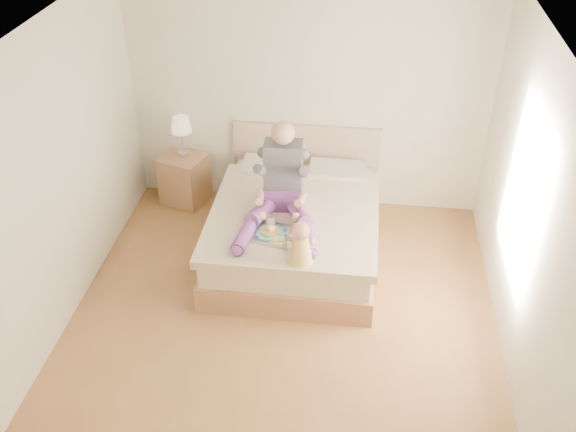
# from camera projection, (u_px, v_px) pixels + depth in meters

# --- Properties ---
(room) EXTENTS (4.02, 4.22, 2.71)m
(room) POSITION_uv_depth(u_px,v_px,m) (292.00, 182.00, 5.25)
(room) COLOR brown
(room) RESTS_ON ground
(bed) EXTENTS (1.70, 2.18, 1.00)m
(bed) POSITION_uv_depth(u_px,v_px,m) (296.00, 225.00, 6.82)
(bed) COLOR #8E6242
(bed) RESTS_ON ground
(nightstand) EXTENTS (0.60, 0.57, 0.60)m
(nightstand) POSITION_uv_depth(u_px,v_px,m) (184.00, 179.00, 7.63)
(nightstand) COLOR #8E6242
(nightstand) RESTS_ON ground
(lamp) EXTENTS (0.24, 0.24, 0.48)m
(lamp) POSITION_uv_depth(u_px,v_px,m) (181.00, 127.00, 7.28)
(lamp) COLOR #B6B8BE
(lamp) RESTS_ON nightstand
(adult) EXTENTS (0.81, 1.15, 0.95)m
(adult) POSITION_uv_depth(u_px,v_px,m) (281.00, 188.00, 6.34)
(adult) COLOR #65317B
(adult) RESTS_ON bed
(tray) EXTENTS (0.52, 0.45, 0.13)m
(tray) POSITION_uv_depth(u_px,v_px,m) (280.00, 233.00, 6.14)
(tray) COLOR #B6B8BE
(tray) RESTS_ON bed
(baby) EXTENTS (0.31, 0.37, 0.41)m
(baby) POSITION_uv_depth(u_px,v_px,m) (300.00, 245.00, 5.76)
(baby) COLOR #E8B949
(baby) RESTS_ON bed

